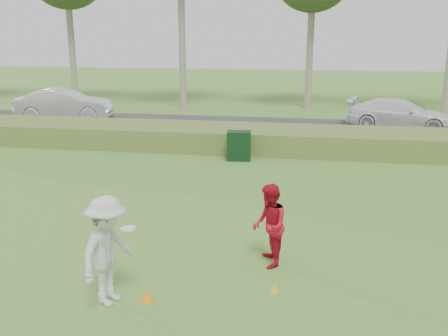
% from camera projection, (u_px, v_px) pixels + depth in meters
% --- Properties ---
extents(ground, '(120.00, 120.00, 0.00)m').
position_uv_depth(ground, '(189.00, 284.00, 9.78)').
color(ground, '#3F7727').
rests_on(ground, ground).
extents(reed_strip, '(80.00, 3.00, 0.90)m').
position_uv_depth(reed_strip, '(256.00, 139.00, 21.07)').
color(reed_strip, '#4E6A2A').
rests_on(reed_strip, ground).
extents(park_road, '(80.00, 6.00, 0.06)m').
position_uv_depth(park_road, '(267.00, 127.00, 25.94)').
color(park_road, '#2D2D2D').
rests_on(park_road, ground).
extents(player_white, '(1.06, 1.45, 2.03)m').
position_uv_depth(player_white, '(108.00, 251.00, 8.89)').
color(player_white, silver).
rests_on(player_white, ground).
extents(player_red, '(0.83, 0.98, 1.77)m').
position_uv_depth(player_red, '(269.00, 226.00, 10.39)').
color(player_red, '#B10F21').
rests_on(player_red, ground).
extents(cone_orange, '(0.23, 0.23, 0.25)m').
position_uv_depth(cone_orange, '(147.00, 296.00, 9.12)').
color(cone_orange, orange).
rests_on(cone_orange, ground).
extents(cone_yellow, '(0.18, 0.18, 0.20)m').
position_uv_depth(cone_yellow, '(274.00, 288.00, 9.45)').
color(cone_yellow, gold).
rests_on(cone_yellow, ground).
extents(utility_cabinet, '(0.96, 0.66, 1.13)m').
position_uv_depth(utility_cabinet, '(239.00, 146.00, 19.21)').
color(utility_cabinet, black).
rests_on(utility_cabinet, ground).
extents(car_mid, '(5.47, 2.88, 1.71)m').
position_uv_depth(car_mid, '(64.00, 104.00, 27.86)').
color(car_mid, white).
rests_on(car_mid, park_road).
extents(car_right, '(5.52, 3.19, 1.50)m').
position_uv_depth(car_right, '(400.00, 114.00, 25.18)').
color(car_right, white).
rests_on(car_right, park_road).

